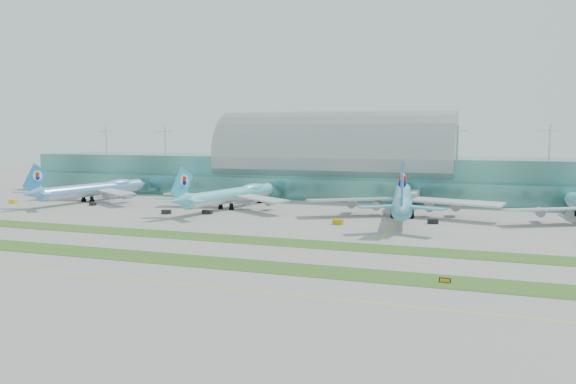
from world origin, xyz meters
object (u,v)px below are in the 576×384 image
at_px(airliner_b, 232,194).
at_px(airliner_c, 403,198).
at_px(terminal, 335,168).
at_px(taxiway_sign_east, 445,280).
at_px(airliner_a, 94,189).

xyz_separation_m(airliner_b, airliner_c, (71.67, 0.57, 1.07)).
relative_size(terminal, taxiway_sign_east, 137.01).
bearing_deg(airliner_a, taxiway_sign_east, -19.39).
xyz_separation_m(airliner_b, taxiway_sign_east, (93.15, -93.78, -5.50)).
bearing_deg(terminal, airliner_c, -55.84).
relative_size(terminal, airliner_c, 4.07).
bearing_deg(taxiway_sign_east, airliner_c, 111.52).
height_order(terminal, airliner_b, terminal).
bearing_deg(airliner_a, airliner_b, 9.20).
relative_size(terminal, airliner_b, 4.82).
bearing_deg(airliner_b, airliner_c, 11.86).
relative_size(airliner_a, airliner_b, 0.99).
relative_size(airliner_a, airliner_c, 0.83).
bearing_deg(airliner_c, terminal, 117.18).
relative_size(airliner_b, taxiway_sign_east, 28.40).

